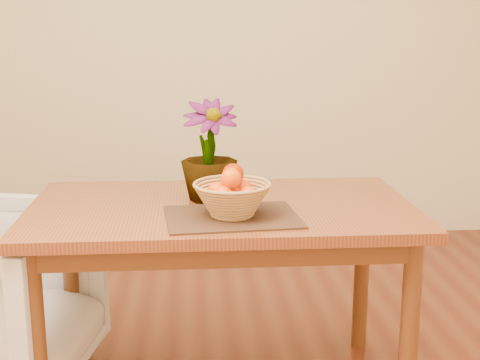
{
  "coord_description": "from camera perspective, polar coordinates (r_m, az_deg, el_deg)",
  "views": [
    {
      "loc": [
        -0.11,
        -2.06,
        1.39
      ],
      "look_at": [
        0.06,
        0.15,
        0.88
      ],
      "focal_mm": 50.0,
      "sensor_mm": 36.0,
      "label": 1
    }
  ],
  "objects": [
    {
      "name": "table",
      "position": [
        2.47,
        -1.58,
        -4.07
      ],
      "size": [
        1.4,
        0.8,
        0.75
      ],
      "color": "brown",
      "rests_on": "floor"
    },
    {
      "name": "placemat",
      "position": [
        2.28,
        -0.67,
        -3.17
      ],
      "size": [
        0.47,
        0.37,
        0.01
      ],
      "primitive_type": "cube",
      "rotation": [
        0.0,
        0.0,
        0.09
      ],
      "color": "#382014",
      "rests_on": "table"
    },
    {
      "name": "wicker_basket",
      "position": [
        2.26,
        -0.67,
        -1.79
      ],
      "size": [
        0.27,
        0.27,
        0.11
      ],
      "color": "#A37343",
      "rests_on": "placemat"
    },
    {
      "name": "wall_back",
      "position": [
        4.31,
        -2.89,
        12.57
      ],
      "size": [
        4.0,
        0.02,
        2.7
      ],
      "primitive_type": "cube",
      "color": "beige",
      "rests_on": "floor"
    },
    {
      "name": "orange_pile",
      "position": [
        2.25,
        -0.66,
        -0.51
      ],
      "size": [
        0.16,
        0.17,
        0.13
      ],
      "rotation": [
        0.0,
        0.0,
        0.35
      ],
      "color": "#F84D04",
      "rests_on": "wicker_basket"
    },
    {
      "name": "potted_plant",
      "position": [
        2.47,
        -2.65,
        2.51
      ],
      "size": [
        0.23,
        0.23,
        0.37
      ],
      "primitive_type": "imported",
      "rotation": [
        0.0,
        0.0,
        0.1
      ],
      "color": "#1F4A15",
      "rests_on": "table"
    }
  ]
}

